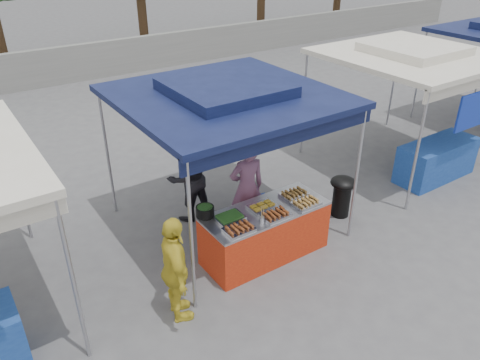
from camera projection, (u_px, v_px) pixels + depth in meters
ground_plane at (261, 251)px, 7.63m from camera, size 80.00×80.00×0.00m
back_wall at (62, 65)px, 15.30m from camera, size 40.00×0.25×1.20m
main_canopy at (226, 95)px, 7.18m from camera, size 3.20×3.20×2.57m
neighbor_stall_right at (424, 97)px, 9.49m from camera, size 3.20×3.20×2.57m
vendor_table at (265, 232)px, 7.35m from camera, size 2.00×0.80×0.85m
food_tray_fl at (239, 229)px, 6.63m from camera, size 0.42×0.30×0.07m
food_tray_fm at (276, 215)px, 6.95m from camera, size 0.42×0.30×0.07m
food_tray_fr at (306, 203)px, 7.25m from camera, size 0.42×0.30×0.07m
food_tray_bl at (230, 218)px, 6.89m from camera, size 0.42×0.30×0.07m
food_tray_bm at (262, 206)px, 7.16m from camera, size 0.42×0.30×0.07m
food_tray_br at (294, 194)px, 7.49m from camera, size 0.42×0.30×0.07m
cooking_pot at (205, 211)px, 6.95m from camera, size 0.27×0.27×0.16m
skewer_cup at (262, 220)px, 6.83m from camera, size 0.07×0.07×0.09m
wok_burner at (342, 193)px, 8.36m from camera, size 0.46×0.46×0.78m
crate_left at (227, 236)px, 7.75m from camera, size 0.47×0.33×0.28m
crate_right at (258, 224)px, 8.03m from camera, size 0.52×0.36×0.31m
crate_stacked at (258, 209)px, 7.88m from camera, size 0.52×0.36×0.31m
vendor_woman at (247, 188)px, 7.75m from camera, size 0.67×0.50×1.69m
helper_man at (188, 177)px, 8.13m from camera, size 0.81×0.64×1.63m
customer_person at (176, 271)px, 6.00m from camera, size 0.59×0.98×1.56m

